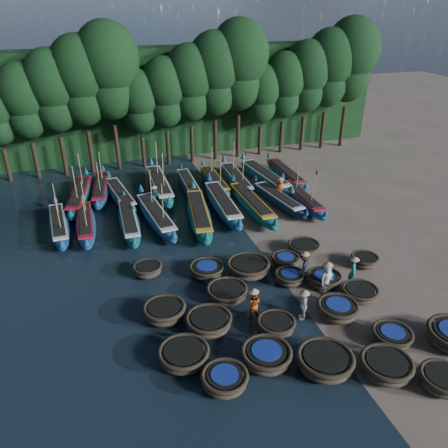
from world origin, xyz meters
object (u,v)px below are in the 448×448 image
object	(u,v)px
coracle_11	(209,322)
long_boat_9	(80,196)
coracle_16	(227,292)
long_boat_12	(160,185)
coracle_23	(285,260)
long_boat_3	(156,216)
coracle_6	(266,356)
long_boat_14	(214,181)
coracle_24	(304,247)
fisherman_6	(280,188)
coracle_5	(225,379)
coracle_15	(165,312)
long_boat_10	(101,189)
fisherman_1	(353,271)
coracle_22	(248,267)
fisherman_0	(326,277)
coracle_13	(337,309)
long_boat_16	(265,177)
long_boat_4	(199,215)
long_boat_15	(236,179)
long_boat_13	(189,185)
long_boat_8	(302,199)
coracle_17	(289,277)
coracle_19	(364,260)
long_boat_5	(223,204)
long_boat_0	(59,225)
long_boat_1	(86,223)
coracle_14	(360,293)
coracle_8	(392,336)
coracle_3	(386,366)
long_boat_11	(120,195)
long_boat_17	(286,174)
coracle_20	(148,269)
fisherman_3	(304,266)
coracle_4	(443,380)
coracle_7	(325,361)
long_boat_6	(252,204)
coracle_12	(276,325)
coracle_10	(184,355)
long_boat_7	(278,199)
long_boat_2	(129,221)

from	to	relation	value
coracle_11	long_boat_9	size ratio (longest dim) A/B	0.33
coracle_16	long_boat_12	xyz separation A→B (m)	(-0.76, 15.00, 0.19)
coracle_23	long_boat_3	xyz separation A→B (m)	(-6.24, 7.73, 0.20)
coracle_6	long_boat_14	size ratio (longest dim) A/B	0.30
coracle_24	fisherman_6	bearing A→B (deg)	76.08
coracle_5	coracle_15	distance (m)	5.11
long_boat_9	long_boat_10	xyz separation A→B (m)	(1.61, 1.00, -0.05)
long_boat_10	fisherman_1	world-z (taller)	long_boat_10
long_boat_9	long_boat_12	distance (m)	6.16
coracle_22	fisherman_0	world-z (taller)	fisherman_0
coracle_11	coracle_24	size ratio (longest dim) A/B	1.13
coracle_13	long_boat_12	distance (m)	18.85
coracle_24	long_boat_16	xyz separation A→B (m)	(2.04, 11.07, 0.22)
long_boat_4	long_boat_15	world-z (taller)	long_boat_15
coracle_13	long_boat_13	size ratio (longest dim) A/B	0.30
long_boat_8	long_boat_14	distance (m)	7.52
coracle_24	long_boat_8	distance (m)	7.05
long_boat_4	coracle_17	bearing A→B (deg)	-63.35
coracle_19	long_boat_5	distance (m)	11.12
coracle_24	long_boat_0	bearing A→B (deg)	152.34
long_boat_1	coracle_14	bearing A→B (deg)	-42.10
coracle_8	coracle_13	distance (m)	2.74
coracle_3	coracle_8	size ratio (longest dim) A/B	1.37
coracle_19	coracle_5	bearing A→B (deg)	-150.27
coracle_6	coracle_22	xyz separation A→B (m)	(1.69, 6.64, 0.02)
long_boat_11	long_boat_5	bearing A→B (deg)	-39.17
long_boat_12	long_boat_17	world-z (taller)	long_boat_12
long_boat_15	fisherman_0	distance (m)	15.43
coracle_14	coracle_20	size ratio (longest dim) A/B	1.26
coracle_24	coracle_22	bearing A→B (deg)	-164.14
coracle_17	fisherman_3	bearing A→B (deg)	3.75
coracle_4	long_boat_14	size ratio (longest dim) A/B	0.26
coracle_7	long_boat_1	bearing A→B (deg)	119.44
coracle_22	long_boat_6	size ratio (longest dim) A/B	0.33
long_boat_13	long_boat_16	size ratio (longest dim) A/B	0.83
coracle_20	coracle_24	world-z (taller)	coracle_20
coracle_12	long_boat_6	xyz separation A→B (m)	(3.63, 12.52, 0.18)
fisherman_6	coracle_23	bearing A→B (deg)	69.86
long_boat_16	long_boat_13	bearing A→B (deg)	168.52
long_boat_6	long_boat_9	distance (m)	13.12
coracle_10	coracle_11	bearing A→B (deg)	46.99
coracle_17	coracle_24	xyz separation A→B (m)	(2.23, 2.65, -0.00)
coracle_5	coracle_7	xyz separation A→B (m)	(4.31, -0.41, 0.04)
long_boat_0	fisherman_3	world-z (taller)	long_boat_0
coracle_4	long_boat_0	xyz separation A→B (m)	(-14.82, 18.69, 0.08)
long_boat_7	fisherman_3	bearing A→B (deg)	-114.60
long_boat_2	long_boat_7	size ratio (longest dim) A/B	1.04
long_boat_4	long_boat_15	size ratio (longest dim) A/B	1.06
long_boat_1	fisherman_6	world-z (taller)	long_boat_1
long_boat_3	fisherman_0	world-z (taller)	long_boat_3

